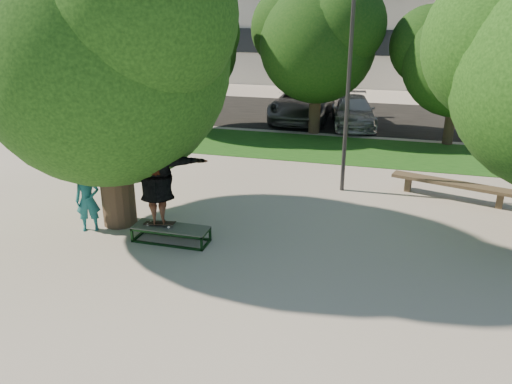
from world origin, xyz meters
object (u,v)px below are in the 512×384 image
(bench, at_px, (453,185))
(lamppost, at_px, (348,85))
(car_grey, at_px, (303,103))
(bystander, at_px, (88,200))
(tree_left, at_px, (101,44))
(grind_box, at_px, (171,234))
(car_silver_a, at_px, (180,95))
(car_dark, at_px, (305,99))
(car_silver_b, at_px, (353,111))

(bench, bearing_deg, lamppost, -162.45)
(car_grey, bearing_deg, bystander, -102.14)
(tree_left, height_order, lamppost, tree_left)
(grind_box, relative_size, bench, 0.52)
(tree_left, distance_m, car_silver_a, 15.62)
(bench, distance_m, car_silver_a, 16.73)
(tree_left, xyz_separation_m, lamppost, (5.29, 3.91, -1.27))
(bystander, xyz_separation_m, car_grey, (2.71, 14.12, -0.00))
(car_dark, bearing_deg, lamppost, -64.51)
(tree_left, bearing_deg, car_dark, 82.32)
(tree_left, distance_m, car_grey, 14.14)
(car_dark, bearing_deg, grind_box, -81.14)
(grind_box, height_order, car_silver_a, car_silver_a)
(tree_left, height_order, car_silver_b, tree_left)
(car_silver_a, xyz_separation_m, car_silver_b, (9.40, -1.65, -0.05))
(bystander, bearing_deg, car_silver_b, 43.27)
(grind_box, bearing_deg, tree_left, 158.05)
(lamppost, bearing_deg, bench, 1.10)
(tree_left, height_order, car_grey, tree_left)
(lamppost, xyz_separation_m, car_silver_b, (-0.50, 8.90, -2.49))
(lamppost, bearing_deg, bystander, -141.44)
(lamppost, relative_size, car_grey, 1.07)
(car_silver_a, bearing_deg, car_silver_b, -18.34)
(grind_box, relative_size, bystander, 1.13)
(car_silver_a, bearing_deg, bench, -47.20)
(grind_box, distance_m, car_silver_a, 16.48)
(lamppost, xyz_separation_m, car_grey, (-3.00, 9.57, -2.36))
(car_dark, bearing_deg, car_grey, -73.82)
(bystander, height_order, car_dark, bystander)
(tree_left, relative_size, grind_box, 3.95)
(lamppost, relative_size, car_silver_a, 1.46)
(tree_left, xyz_separation_m, grind_box, (1.79, -0.72, -4.23))
(car_silver_a, relative_size, car_silver_b, 0.92)
(bench, relative_size, car_grey, 0.60)
(car_dark, distance_m, car_grey, 1.95)
(tree_left, bearing_deg, grind_box, -21.95)
(grind_box, bearing_deg, bench, 35.27)
(grind_box, height_order, bench, bench)
(bystander, distance_m, car_grey, 14.37)
(tree_left, xyz_separation_m, car_silver_a, (-4.61, 14.46, -3.71))
(bystander, relative_size, car_silver_b, 0.35)
(grind_box, xyz_separation_m, car_grey, (0.50, 14.19, 0.61))
(bench, distance_m, car_dark, 13.08)
(car_silver_a, xyz_separation_m, car_grey, (6.90, -0.99, 0.08))
(bench, bearing_deg, car_dark, 135.45)
(car_silver_b, bearing_deg, tree_left, -120.54)
(tree_left, xyz_separation_m, bench, (8.42, 3.97, -3.98))
(lamppost, distance_m, bench, 4.14)
(tree_left, height_order, bystander, tree_left)
(bystander, height_order, bench, bystander)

